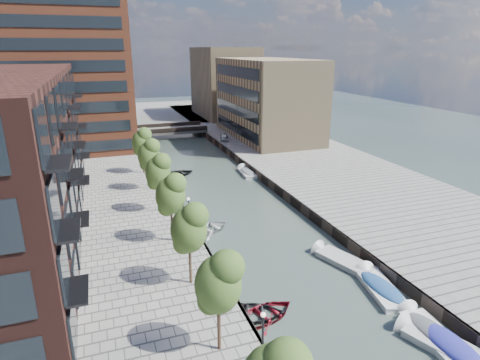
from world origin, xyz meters
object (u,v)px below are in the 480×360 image
motorboat_1 (430,332)px  motorboat_4 (246,172)px  tree_6 (142,141)px  motorboat_3 (378,286)px  tree_5 (149,154)px  tree_4 (158,170)px  sloop_4 (177,175)px  motorboat_2 (338,259)px  tree_3 (170,193)px  tree_1 (218,281)px  motorboat_0 (442,344)px  sloop_1 (251,316)px  sloop_2 (266,317)px  sloop_3 (209,231)px  tree_2 (189,227)px  car (224,137)px  bridge (172,130)px

motorboat_1 → motorboat_4: size_ratio=1.07×
motorboat_4 → tree_6: bearing=171.6°
motorboat_3 → tree_5: bearing=117.7°
tree_4 → motorboat_4: tree_4 is taller
tree_6 → motorboat_4: bearing=-8.4°
sloop_4 → motorboat_2: bearing=-174.0°
sloop_4 → motorboat_2: (8.06, -27.73, 0.11)m
tree_3 → tree_4: bearing=90.0°
tree_1 → motorboat_4: 36.10m
sloop_4 → motorboat_0: bearing=-178.2°
sloop_1 → sloop_2: 0.98m
tree_4 → sloop_3: 7.90m
tree_2 → motorboat_2: size_ratio=1.04×
tree_3 → sloop_3: size_ratio=1.30×
car → motorboat_0: bearing=-77.8°
sloop_2 → motorboat_1: (8.81, -4.95, 0.21)m
motorboat_1 → motorboat_4: bearing=88.4°
motorboat_3 → motorboat_4: bearing=88.5°
tree_2 → motorboat_3: 14.56m
tree_1 → motorboat_4: tree_1 is taller
sloop_3 → sloop_2: bearing=157.2°
sloop_2 → sloop_4: bearing=-16.9°
motorboat_1 → bridge: bearing=94.0°
tree_3 → tree_5: size_ratio=1.00×
tree_1 → motorboat_2: size_ratio=1.04×
sloop_4 → car: bearing=-47.9°
tree_3 → sloop_3: tree_3 is taller
sloop_4 → tree_2: bearing=160.8°
sloop_2 → bridge: bearing=-20.5°
tree_3 → tree_1: bearing=-90.0°
bridge → tree_1: 61.71m
tree_3 → tree_5: same height
tree_1 → sloop_4: (4.49, 35.38, -5.31)m
bridge → sloop_2: 58.34m
sloop_4 → motorboat_0: size_ratio=0.79×
sloop_3 → motorboat_1: bearing=-177.8°
tree_6 → motorboat_0: size_ratio=0.98×
tree_2 → motorboat_2: 13.60m
sloop_4 → motorboat_1: size_ratio=0.89×
motorboat_3 → tree_6: bearing=112.3°
tree_5 → motorboat_2: bearing=-58.3°
tree_2 → tree_3: size_ratio=1.00×
sloop_3 → tree_2: bearing=134.6°
tree_4 → motorboat_4: 18.98m
motorboat_2 → motorboat_3: bearing=-83.6°
bridge → motorboat_4: bridge is taller
bridge → sloop_1: bridge is taller
sloop_3 → car: size_ratio=1.30×
tree_6 → sloop_3: tree_6 is taller
tree_1 → motorboat_0: (12.69, -3.21, -5.07)m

